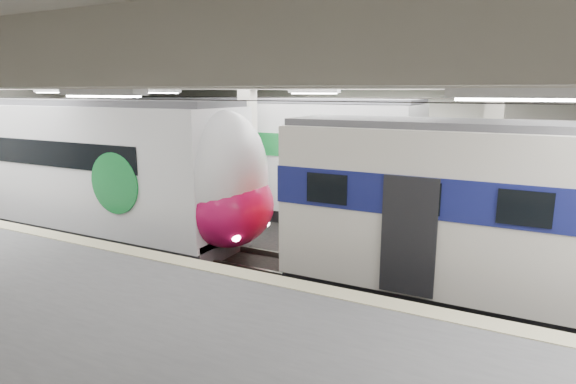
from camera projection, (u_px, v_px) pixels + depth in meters
The scene contains 3 objects.
station_hall at pixel (249, 164), 11.56m from camera, with size 36.00×24.00×5.75m.
modern_emu at pixel (97, 170), 16.53m from camera, with size 14.66×3.03×4.69m.
far_train at pixel (241, 152), 20.23m from camera, with size 14.79×3.22×4.68m.
Camera 1 is at (6.11, -11.47, 4.98)m, focal length 30.00 mm.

